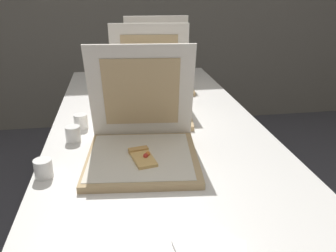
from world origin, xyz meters
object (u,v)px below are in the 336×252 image
object	(u,v)px
cup_white_near_left	(43,169)
cup_white_mid	(81,121)
table	(158,137)
cup_white_near_center	(73,134)
pizza_box_front	(142,143)
pizza_box_middle	(149,102)
pizza_box_back	(158,77)

from	to	relation	value
cup_white_near_left	cup_white_mid	bearing A→B (deg)	77.65
table	cup_white_near_center	bearing A→B (deg)	-163.52
cup_white_mid	cup_white_near_center	world-z (taller)	same
cup_white_mid	cup_white_near_left	size ratio (longest dim) A/B	1.00
pizza_box_front	cup_white_near_center	world-z (taller)	pizza_box_front
pizza_box_front	pizza_box_middle	size ratio (longest dim) A/B	0.99
pizza_box_back	cup_white_near_center	distance (m)	0.80
pizza_box_middle	cup_white_near_center	xyz separation A→B (m)	(-0.31, -0.25, -0.03)
pizza_box_front	pizza_box_middle	distance (m)	0.43
pizza_box_back	table	bearing A→B (deg)	-94.20
cup_white_near_center	pizza_box_middle	bearing A→B (deg)	39.19
pizza_box_middle	cup_white_near_left	size ratio (longest dim) A/B	6.89
pizza_box_back	cup_white_near_left	xyz separation A→B (m)	(-0.47, -0.95, -0.03)
pizza_box_front	cup_white_mid	distance (m)	0.37
cup_white_mid	cup_white_near_left	xyz separation A→B (m)	(-0.08, -0.38, 0.00)
pizza_box_back	pizza_box_middle	bearing A→B (deg)	-99.19
pizza_box_back	pizza_box_front	bearing A→B (deg)	-97.55
pizza_box_middle	cup_white_near_left	xyz separation A→B (m)	(-0.37, -0.51, -0.03)
pizza_box_front	cup_white_mid	xyz separation A→B (m)	(-0.22, 0.30, -0.02)
pizza_box_back	cup_white_near_left	distance (m)	1.06
cup_white_near_left	pizza_box_back	bearing A→B (deg)	63.56
pizza_box_middle	cup_white_near_left	distance (m)	0.63
pizza_box_middle	cup_white_near_center	distance (m)	0.40
cup_white_near_center	cup_white_near_left	xyz separation A→B (m)	(-0.06, -0.25, 0.00)
pizza_box_front	cup_white_near_left	bearing A→B (deg)	-159.81
table	cup_white_near_left	xyz separation A→B (m)	(-0.39, -0.35, 0.08)
cup_white_mid	pizza_box_back	bearing A→B (deg)	55.71
table	pizza_box_front	xyz separation A→B (m)	(-0.09, -0.27, 0.11)
table	cup_white_mid	size ratio (longest dim) A/B	34.26
pizza_box_front	pizza_box_back	distance (m)	0.88
table	cup_white_mid	world-z (taller)	cup_white_mid
pizza_box_middle	cup_white_near_center	size ratio (longest dim) A/B	6.89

